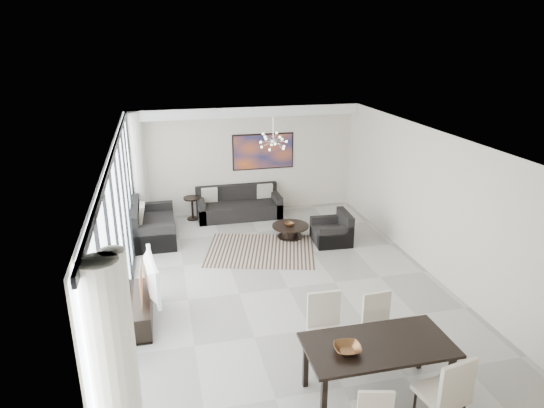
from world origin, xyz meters
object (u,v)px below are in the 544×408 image
object	(u,v)px
coffee_table	(290,230)
dining_table	(378,349)
sofa_main	(239,207)
television	(146,277)
tv_console	(139,310)

from	to	relation	value
coffee_table	dining_table	world-z (taller)	dining_table
sofa_main	dining_table	xyz separation A→B (m)	(0.64, -7.17, 0.46)
sofa_main	television	size ratio (longest dim) A/B	1.87
coffee_table	sofa_main	xyz separation A→B (m)	(-0.97, 1.68, 0.10)
tv_console	dining_table	world-z (taller)	dining_table
coffee_table	dining_table	bearing A→B (deg)	-93.44
coffee_table	television	distance (m)	4.39
sofa_main	television	world-z (taller)	television
coffee_table	television	bearing A→B (deg)	-139.34
coffee_table	dining_table	size ratio (longest dim) A/B	0.45
coffee_table	dining_table	distance (m)	5.53
coffee_table	television	world-z (taller)	television
sofa_main	tv_console	world-z (taller)	sofa_main
coffee_table	dining_table	xyz separation A→B (m)	(-0.33, -5.49, 0.55)
tv_console	coffee_table	bearing A→B (deg)	40.07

